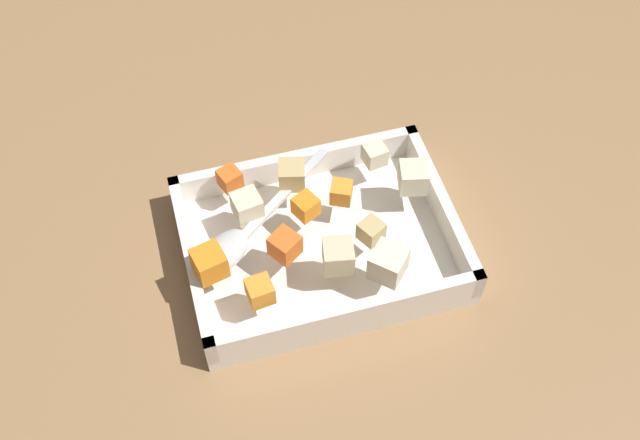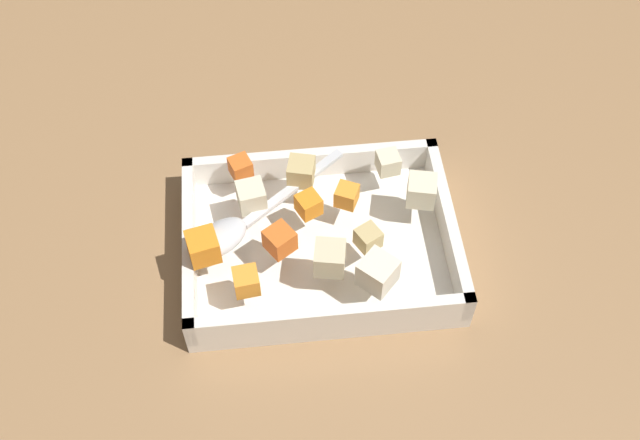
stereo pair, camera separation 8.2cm
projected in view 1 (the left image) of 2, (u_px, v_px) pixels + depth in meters
The scene contains 16 objects.
ground_plane at pixel (328, 245), 0.88m from camera, with size 4.00×4.00×0.00m, color #936D47.
baking_dish at pixel (320, 244), 0.86m from camera, with size 0.29×0.22×0.05m.
carrot_chunk_heap_top at pixel (285, 246), 0.80m from camera, with size 0.03×0.03×0.03m, color orange.
carrot_chunk_rim_edge at pixel (341, 192), 0.84m from camera, with size 0.02×0.02×0.02m, color orange.
carrot_chunk_far_left at pixel (306, 206), 0.83m from camera, with size 0.02×0.02×0.02m, color orange.
carrot_chunk_front_center at pixel (209, 263), 0.78m from camera, with size 0.03×0.03×0.03m, color orange.
carrot_chunk_near_left at pixel (230, 179), 0.85m from camera, with size 0.02×0.02×0.02m, color orange.
carrot_chunk_corner_se at pixel (260, 291), 0.77m from camera, with size 0.02×0.02×0.02m, color orange.
potato_chunk_corner_nw at pixel (247, 206), 0.83m from camera, with size 0.03×0.03×0.03m, color beige.
potato_chunk_center at pixel (292, 175), 0.85m from camera, with size 0.03×0.03×0.03m, color tan.
potato_chunk_corner_sw at pixel (338, 256), 0.79m from camera, with size 0.03×0.03×0.03m, color beige.
potato_chunk_corner_ne at pixel (413, 177), 0.85m from camera, with size 0.03×0.03×0.03m, color beige.
potato_chunk_near_right at pixel (375, 154), 0.87m from camera, with size 0.02×0.02×0.02m, color beige.
potato_chunk_back_center at pixel (371, 231), 0.81m from camera, with size 0.02×0.02×0.02m, color tan.
parsnip_chunk_far_right at pixel (388, 263), 0.78m from camera, with size 0.03×0.03×0.03m, color silver.
serving_spoon at pixel (233, 243), 0.80m from camera, with size 0.18×0.15×0.02m.
Camera 1 is at (-0.14, -0.47, 0.73)m, focal length 43.80 mm.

